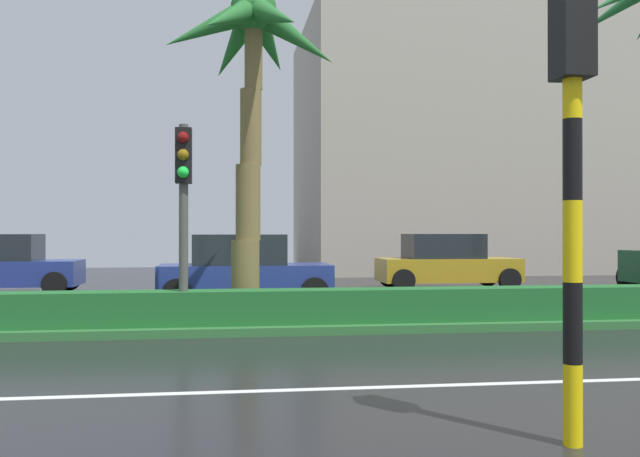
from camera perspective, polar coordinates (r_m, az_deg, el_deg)
name	(u,v)px	position (r m, az deg, el deg)	size (l,w,h in m)	color
palm_tree_centre_left	(251,63)	(13.94, -5.64, 13.31)	(3.54, 3.56, 6.42)	brown
traffic_signal_median_right	(184,187)	(12.36, -11.11, 3.37)	(0.28, 0.43, 3.51)	#4C4C47
traffic_signal_foreground	(571,109)	(6.29, 19.87, 9.17)	(0.28, 0.43, 4.10)	yellow
car_in_traffic_second	(0,265)	(21.97, -24.70, -2.75)	(4.30, 2.02, 1.72)	navy
car_in_traffic_third	(243,270)	(17.71, -6.29, -3.38)	(4.30, 2.02, 1.72)	navy
car_in_traffic_fourth	(446,262)	(22.12, 10.29, -2.76)	(4.30, 2.02, 1.72)	#B28C1E
building_far_right	(507,151)	(35.03, 15.09, 6.17)	(19.71, 10.84, 11.42)	#A89E8E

